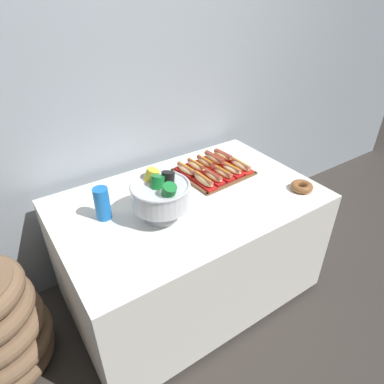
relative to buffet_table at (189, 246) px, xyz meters
The scene contains 17 objects.
ground_plane 0.39m from the buffet_table, ahead, with size 10.00×10.00×0.00m, color #38332D.
back_wall 1.08m from the buffet_table, 90.00° to the left, with size 6.00×0.10×2.60m, color #9EA8B2.
buffet_table is the anchor object (origin of this frame).
serving_tray 0.48m from the buffet_table, 27.56° to the left, with size 0.43×0.38×0.01m.
hot_dog_0 0.42m from the buffet_table, 22.12° to the left, with size 0.06×0.18×0.06m.
hot_dog_1 0.45m from the buffet_table, 16.04° to the left, with size 0.07×0.16×0.06m.
hot_dog_2 0.49m from the buffet_table, 12.94° to the left, with size 0.07×0.16×0.06m.
hot_dog_3 0.54m from the buffet_table, 11.07° to the left, with size 0.09×0.16×0.06m.
hot_dog_4 0.59m from the buffet_table, ahead, with size 0.07×0.17×0.06m.
hot_dog_5 0.46m from the buffet_table, 59.46° to the left, with size 0.08×0.18×0.06m.
hot_dog_6 0.49m from the buffet_table, 47.77° to the left, with size 0.08×0.17×0.06m.
hot_dog_7 0.53m from the buffet_table, 39.51° to the left, with size 0.07×0.16×0.06m.
hot_dog_8 0.58m from the buffet_table, 33.60° to the left, with size 0.08×0.19×0.07m.
hot_dog_9 0.63m from the buffet_table, 29.24° to the left, with size 0.09×0.17×0.06m.
punch_bowl 0.54m from the buffet_table, 162.06° to the right, with size 0.30×0.30×0.26m.
cup_stack 0.64m from the buffet_table, 168.36° to the left, with size 0.08×0.08×0.17m.
donut 0.75m from the buffet_table, 26.14° to the right, with size 0.13×0.13×0.04m.
Camera 1 is at (-0.86, -1.31, 1.81)m, focal length 31.86 mm.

